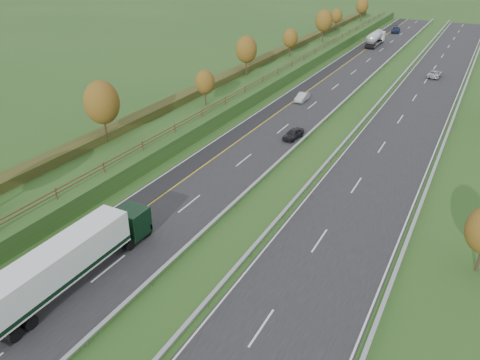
{
  "coord_description": "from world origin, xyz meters",
  "views": [
    {
      "loc": [
        25.34,
        -11.07,
        24.24
      ],
      "look_at": [
        5.32,
        26.4,
        2.2
      ],
      "focal_mm": 35.0,
      "sensor_mm": 36.0,
      "label": 1
    }
  ],
  "objects_px": {
    "road_tanker": "(375,38)",
    "car_silver_mid": "(302,97)",
    "box_lorry": "(70,260)",
    "car_oncoming": "(435,74)",
    "car_dark_near": "(293,134)",
    "car_small_far": "(396,30)"
  },
  "relations": [
    {
      "from": "car_dark_near",
      "to": "car_silver_mid",
      "type": "xyz_separation_m",
      "value": [
        -4.94,
        16.0,
        0.01
      ]
    },
    {
      "from": "car_silver_mid",
      "to": "car_oncoming",
      "type": "xyz_separation_m",
      "value": [
        17.33,
        26.22,
        -0.0
      ]
    },
    {
      "from": "car_silver_mid",
      "to": "car_small_far",
      "type": "distance_m",
      "value": 72.31
    },
    {
      "from": "road_tanker",
      "to": "car_small_far",
      "type": "xyz_separation_m",
      "value": [
        0.86,
        20.95,
        -1.03
      ]
    },
    {
      "from": "car_dark_near",
      "to": "car_silver_mid",
      "type": "relative_size",
      "value": 0.96
    },
    {
      "from": "box_lorry",
      "to": "road_tanker",
      "type": "height_order",
      "value": "box_lorry"
    },
    {
      "from": "box_lorry",
      "to": "car_oncoming",
      "type": "bearing_deg",
      "value": 78.38
    },
    {
      "from": "box_lorry",
      "to": "road_tanker",
      "type": "distance_m",
      "value": 103.35
    },
    {
      "from": "car_dark_near",
      "to": "car_silver_mid",
      "type": "height_order",
      "value": "car_silver_mid"
    },
    {
      "from": "road_tanker",
      "to": "car_silver_mid",
      "type": "distance_m",
      "value": 51.37
    },
    {
      "from": "road_tanker",
      "to": "car_silver_mid",
      "type": "xyz_separation_m",
      "value": [
        0.5,
        -51.36,
        -1.15
      ]
    },
    {
      "from": "car_small_far",
      "to": "car_dark_near",
      "type": "bearing_deg",
      "value": -93.13
    },
    {
      "from": "box_lorry",
      "to": "car_silver_mid",
      "type": "relative_size",
      "value": 4.01
    },
    {
      "from": "road_tanker",
      "to": "car_oncoming",
      "type": "distance_m",
      "value": 30.84
    },
    {
      "from": "car_small_far",
      "to": "car_oncoming",
      "type": "xyz_separation_m",
      "value": [
        16.97,
        -46.09,
        -0.12
      ]
    },
    {
      "from": "road_tanker",
      "to": "car_silver_mid",
      "type": "height_order",
      "value": "road_tanker"
    },
    {
      "from": "car_dark_near",
      "to": "car_small_far",
      "type": "bearing_deg",
      "value": 100.33
    },
    {
      "from": "car_oncoming",
      "to": "box_lorry",
      "type": "bearing_deg",
      "value": 82.11
    },
    {
      "from": "box_lorry",
      "to": "road_tanker",
      "type": "bearing_deg",
      "value": 90.97
    },
    {
      "from": "road_tanker",
      "to": "car_small_far",
      "type": "height_order",
      "value": "road_tanker"
    },
    {
      "from": "road_tanker",
      "to": "car_oncoming",
      "type": "xyz_separation_m",
      "value": [
        17.83,
        -25.14,
        -1.15
      ]
    },
    {
      "from": "car_small_far",
      "to": "box_lorry",
      "type": "bearing_deg",
      "value": -95.69
    }
  ]
}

